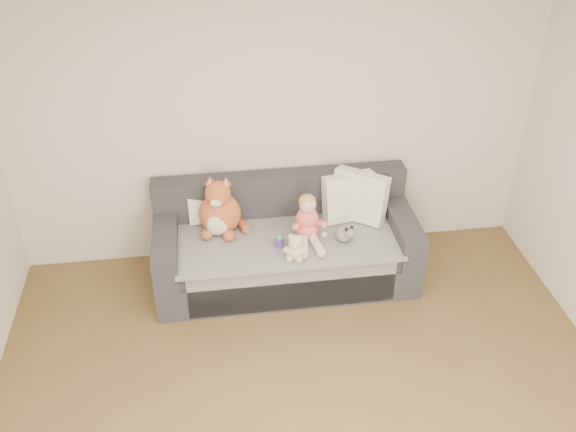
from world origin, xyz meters
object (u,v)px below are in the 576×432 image
(sofa, at_px, (285,246))
(plush_cat, at_px, (220,211))
(teddy_bear, at_px, (295,249))
(sippy_cup, at_px, (280,240))
(toddler, at_px, (308,222))

(sofa, height_order, plush_cat, plush_cat)
(sofa, height_order, teddy_bear, sofa)
(sippy_cup, bearing_deg, toddler, 16.86)
(teddy_bear, height_order, sippy_cup, teddy_bear)
(plush_cat, height_order, teddy_bear, plush_cat)
(teddy_bear, xyz_separation_m, sippy_cup, (-0.10, 0.18, -0.03))
(plush_cat, bearing_deg, teddy_bear, -26.87)
(plush_cat, relative_size, teddy_bear, 2.29)
(toddler, relative_size, teddy_bear, 1.75)
(sofa, bearing_deg, toddler, -40.13)
(sofa, relative_size, teddy_bear, 9.29)
(sofa, distance_m, teddy_bear, 0.47)
(sofa, distance_m, sippy_cup, 0.32)
(sofa, relative_size, toddler, 5.32)
(sofa, xyz_separation_m, sippy_cup, (-0.07, -0.22, 0.23))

